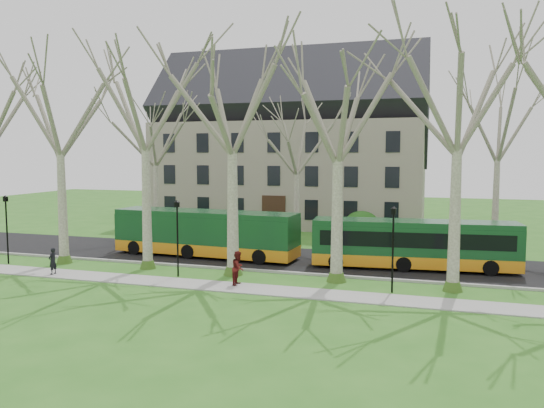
{
  "coord_description": "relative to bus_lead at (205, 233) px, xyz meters",
  "views": [
    {
      "loc": [
        7.87,
        -27.95,
        7.05
      ],
      "look_at": [
        -1.59,
        3.0,
        3.94
      ],
      "focal_mm": 35.0,
      "sensor_mm": 36.0,
      "label": 1
    }
  ],
  "objects": [
    {
      "name": "hedges",
      "position": [
        2.21,
        9.24,
        -0.66
      ],
      "size": [
        30.6,
        8.6,
        2.0
      ],
      "color": "#224F16",
      "rests_on": "ground"
    },
    {
      "name": "road",
      "position": [
        6.87,
        0.74,
        -1.63
      ],
      "size": [
        80.0,
        8.0,
        0.06
      ],
      "primitive_type": "cube",
      "color": "black",
      "rests_on": "ground"
    },
    {
      "name": "building",
      "position": [
        0.87,
        19.24,
        6.41
      ],
      "size": [
        26.5,
        12.2,
        16.0
      ],
      "color": "gray",
      "rests_on": "ground"
    },
    {
      "name": "bus_follow",
      "position": [
        13.68,
        0.17,
        -0.09
      ],
      "size": [
        12.26,
        3.6,
        3.02
      ],
      "primitive_type": null,
      "rotation": [
        0.0,
        0.0,
        0.09
      ],
      "color": "#134220",
      "rests_on": "road"
    },
    {
      "name": "curb",
      "position": [
        6.87,
        -3.26,
        -1.59
      ],
      "size": [
        80.0,
        0.25,
        0.14
      ],
      "primitive_type": "cube",
      "color": "#A5A39E",
      "rests_on": "ground"
    },
    {
      "name": "lamp_row",
      "position": [
        6.87,
        -5.76,
        0.91
      ],
      "size": [
        36.22,
        0.22,
        4.3
      ],
      "color": "black",
      "rests_on": "ground"
    },
    {
      "name": "pedestrian_a",
      "position": [
        -6.23,
        -7.56,
        -0.83
      ],
      "size": [
        0.38,
        0.57,
        1.54
      ],
      "primitive_type": "imported",
      "rotation": [
        0.0,
        0.0,
        -1.59
      ],
      "color": "black",
      "rests_on": "sidewalk"
    },
    {
      "name": "ground",
      "position": [
        6.87,
        -4.76,
        -1.66
      ],
      "size": [
        120.0,
        120.0,
        0.0
      ],
      "primitive_type": "plane",
      "color": "#2E6A1E",
      "rests_on": "ground"
    },
    {
      "name": "sidewalk",
      "position": [
        6.87,
        -7.26,
        -1.63
      ],
      "size": [
        70.0,
        2.0,
        0.06
      ],
      "primitive_type": "cube",
      "color": "gray",
      "rests_on": "ground"
    },
    {
      "name": "bus_lead",
      "position": [
        0.0,
        0.0,
        0.0
      ],
      "size": [
        12.95,
        3.53,
        3.2
      ],
      "primitive_type": null,
      "rotation": [
        0.0,
        0.0,
        -0.07
      ],
      "color": "#134220",
      "rests_on": "road"
    },
    {
      "name": "tree_row_far",
      "position": [
        5.54,
        6.24,
        4.34
      ],
      "size": [
        33.0,
        7.0,
        12.0
      ],
      "color": "gray",
      "rests_on": "ground"
    },
    {
      "name": "tree_row_verge",
      "position": [
        6.87,
        -4.46,
        5.34
      ],
      "size": [
        49.0,
        7.0,
        14.0
      ],
      "color": "gray",
      "rests_on": "ground"
    },
    {
      "name": "pedestrian_b",
      "position": [
        4.92,
        -6.71,
        -0.7
      ],
      "size": [
        0.69,
        0.88,
        1.81
      ],
      "primitive_type": "imported",
      "rotation": [
        0.0,
        0.0,
        1.58
      ],
      "color": "#501312",
      "rests_on": "sidewalk"
    }
  ]
}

